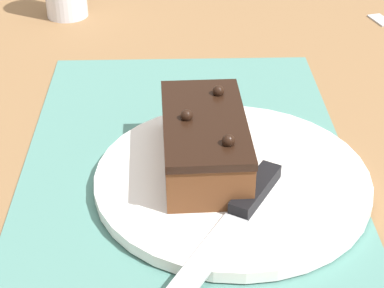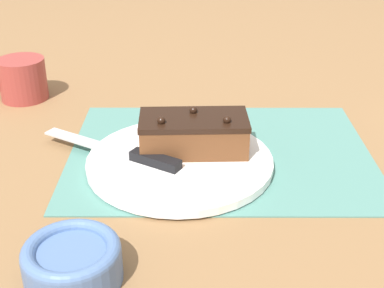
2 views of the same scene
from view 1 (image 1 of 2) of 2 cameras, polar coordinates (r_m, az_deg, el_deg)
name	(u,v)px [view 1 (image 1 of 2)]	position (r m, az deg, el deg)	size (l,w,h in m)	color
ground_plane	(186,154)	(0.69, -0.53, -0.90)	(3.00, 3.00, 0.00)	olive
placemat_woven	(186,153)	(0.69, -0.53, -0.76)	(0.46, 0.34, 0.00)	slate
cake_plate	(232,179)	(0.64, 3.59, -3.16)	(0.27, 0.27, 0.01)	white
chocolate_cake	(204,141)	(0.63, 1.11, 0.28)	(0.16, 0.09, 0.06)	brown
serving_knife	(237,216)	(0.57, 3.98, -6.39)	(0.22, 0.14, 0.01)	black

